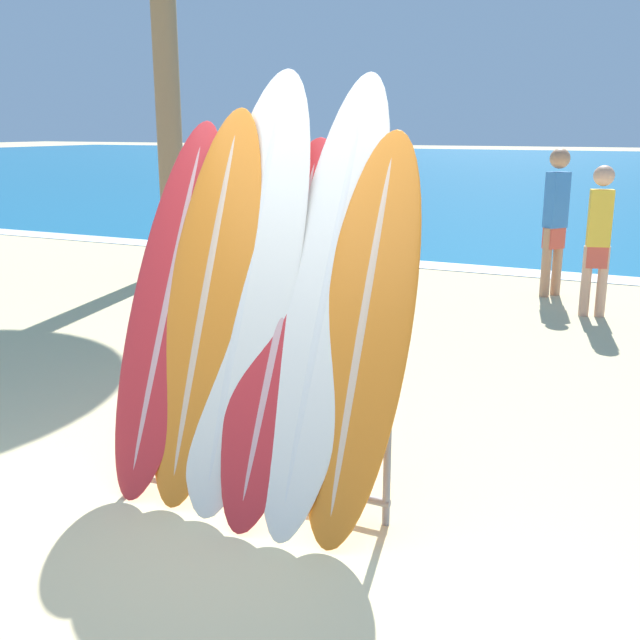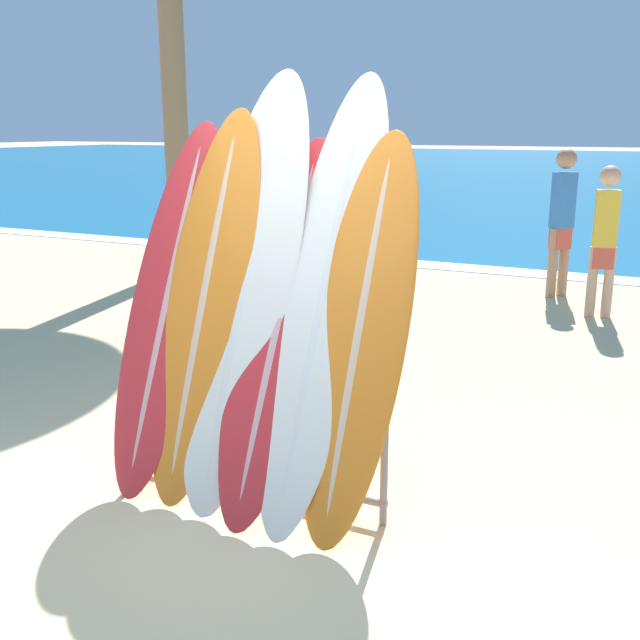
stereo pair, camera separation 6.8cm
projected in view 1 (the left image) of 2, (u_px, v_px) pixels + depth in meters
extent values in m
plane|color=beige|center=(233.00, 529.00, 3.88)|extent=(160.00, 160.00, 0.00)
cube|color=#146693|center=(632.00, 169.00, 36.80)|extent=(120.00, 60.00, 0.00)
cube|color=white|center=(517.00, 272.00, 10.73)|extent=(120.00, 0.60, 0.01)
cylinder|color=slate|center=(149.00, 407.00, 4.45)|extent=(0.04, 0.04, 0.82)
cylinder|color=slate|center=(387.00, 452.00, 3.83)|extent=(0.04, 0.04, 0.82)
cylinder|color=slate|center=(258.00, 361.00, 4.04)|extent=(1.55, 0.04, 0.04)
cylinder|color=slate|center=(260.00, 476.00, 4.21)|extent=(1.55, 0.04, 0.04)
ellipsoid|color=red|center=(169.00, 304.00, 4.31)|extent=(0.52, 0.98, 2.08)
ellipsoid|color=#D19A9C|center=(169.00, 304.00, 4.31)|extent=(0.09, 0.95, 2.00)
ellipsoid|color=orange|center=(207.00, 302.00, 4.19)|extent=(0.54, 0.93, 2.15)
ellipsoid|color=beige|center=(207.00, 302.00, 4.19)|extent=(0.10, 0.91, 2.07)
ellipsoid|color=silver|center=(247.00, 285.00, 4.12)|extent=(0.60, 1.09, 2.36)
ellipsoid|color=silver|center=(247.00, 285.00, 4.12)|extent=(0.11, 1.05, 2.27)
ellipsoid|color=red|center=(281.00, 326.00, 4.01)|extent=(0.52, 1.07, 1.98)
ellipsoid|color=#D19A9C|center=(281.00, 326.00, 4.01)|extent=(0.09, 1.03, 1.91)
ellipsoid|color=silver|center=(327.00, 294.00, 3.94)|extent=(0.52, 1.23, 2.34)
ellipsoid|color=silver|center=(327.00, 294.00, 3.94)|extent=(0.09, 1.19, 2.25)
ellipsoid|color=orange|center=(363.00, 332.00, 3.80)|extent=(0.51, 0.96, 2.03)
ellipsoid|color=beige|center=(363.00, 332.00, 3.80)|extent=(0.09, 0.93, 1.95)
cylinder|color=tan|center=(586.00, 281.00, 8.19)|extent=(0.11, 0.11, 0.78)
cylinder|color=tan|center=(602.00, 282.00, 8.15)|extent=(0.11, 0.11, 0.78)
cube|color=#CC4C3D|center=(596.00, 257.00, 8.10)|extent=(0.24, 0.18, 0.23)
cube|color=gold|center=(600.00, 218.00, 8.00)|extent=(0.26, 0.20, 0.61)
sphere|color=tan|center=(604.00, 176.00, 7.88)|extent=(0.22, 0.22, 0.22)
cylinder|color=#A87A5B|center=(557.00, 261.00, 9.20)|extent=(0.12, 0.12, 0.85)
cylinder|color=#A87A5B|center=(546.00, 263.00, 9.11)|extent=(0.12, 0.12, 0.85)
cube|color=#CC4C3D|center=(554.00, 238.00, 9.08)|extent=(0.26, 0.28, 0.25)
cube|color=#3370BC|center=(557.00, 200.00, 8.97)|extent=(0.29, 0.31, 0.66)
sphere|color=#A87A5B|center=(560.00, 158.00, 8.84)|extent=(0.24, 0.24, 0.24)
cylinder|color=#A87A5B|center=(236.00, 310.00, 6.81)|extent=(0.11, 0.11, 0.83)
cylinder|color=#A87A5B|center=(250.00, 306.00, 6.94)|extent=(0.11, 0.11, 0.83)
cube|color=gold|center=(242.00, 277.00, 6.80)|extent=(0.20, 0.26, 0.25)
cube|color=#2D333D|center=(241.00, 228.00, 6.69)|extent=(0.22, 0.28, 0.65)
sphere|color=#A87A5B|center=(239.00, 174.00, 6.57)|extent=(0.23, 0.23, 0.23)
cylinder|color=#896B4C|center=(167.00, 87.00, 10.22)|extent=(0.35, 0.35, 5.10)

